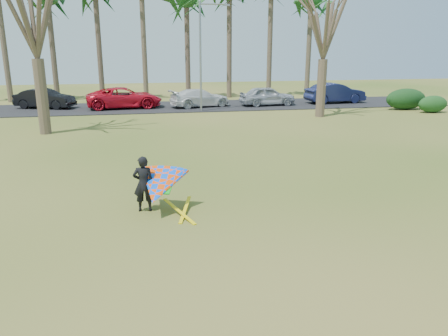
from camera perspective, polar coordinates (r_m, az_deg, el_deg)
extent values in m
plane|color=#2A5111|center=(12.50, 1.72, -7.30)|extent=(100.00, 100.00, 0.00)
cube|color=black|center=(36.65, -6.77, 7.96)|extent=(46.00, 7.00, 0.06)
cylinder|color=brown|center=(43.77, -26.86, 14.47)|extent=(0.48, 0.48, 10.40)
cylinder|color=brown|center=(42.90, -21.46, 14.12)|extent=(0.48, 0.48, 9.00)
cylinder|color=#46382A|center=(42.38, -16.01, 15.05)|extent=(0.48, 0.48, 9.70)
cylinder|color=#4B3C2D|center=(42.24, -10.43, 15.86)|extent=(0.48, 0.48, 10.40)
cylinder|color=#49382B|center=(42.48, -4.80, 15.11)|extent=(0.48, 0.48, 9.00)
cylinder|color=brown|center=(43.09, 0.69, 15.63)|extent=(0.48, 0.48, 9.70)
cylinder|color=#48392B|center=(44.05, 6.01, 16.00)|extent=(0.48, 0.48, 10.40)
cylinder|color=#4E412F|center=(45.35, 11.00, 14.92)|extent=(0.48, 0.48, 9.00)
cylinder|color=brown|center=(26.95, -22.69, 8.56)|extent=(0.64, 0.64, 4.20)
cylinder|color=brown|center=(31.93, 12.59, 10.12)|extent=(0.64, 0.64, 3.99)
cylinder|color=gray|center=(33.55, -3.09, 14.15)|extent=(0.16, 0.16, 8.00)
cylinder|color=gray|center=(33.82, -1.40, 20.62)|extent=(2.00, 0.10, 0.10)
cube|color=gray|center=(33.99, 0.38, 20.51)|extent=(0.40, 0.18, 0.12)
ellipsoid|color=black|center=(37.74, 22.66, 8.32)|extent=(3.31, 1.50, 1.66)
ellipsoid|color=#163D17|center=(36.77, 25.61, 7.54)|extent=(2.32, 1.09, 1.29)
imported|color=black|center=(38.00, -22.37, 8.39)|extent=(4.95, 3.08, 1.54)
imported|color=red|center=(36.23, -12.89, 8.95)|extent=(6.14, 3.27, 1.64)
imported|color=silver|center=(36.18, -3.15, 9.14)|extent=(5.30, 3.19, 1.44)
imported|color=#A6AAB4|center=(37.14, 5.67, 9.36)|extent=(4.75, 2.21, 1.57)
imported|color=#171D45|center=(39.79, 14.30, 9.47)|extent=(5.32, 2.25, 1.71)
imported|color=black|center=(13.40, -10.46, -2.05)|extent=(0.67, 0.47, 1.72)
cone|color=#0554FB|center=(13.17, -8.49, -2.33)|extent=(2.13, 2.39, 2.02)
cube|color=#0CBF19|center=(13.11, -7.94, -2.61)|extent=(0.62, 0.60, 0.24)
cube|color=yellow|center=(13.15, -5.87, -6.13)|extent=(0.85, 1.66, 0.28)
cube|color=yellow|center=(13.35, -5.09, -5.76)|extent=(0.56, 1.76, 0.22)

